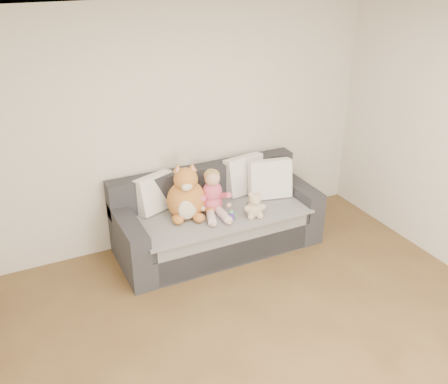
# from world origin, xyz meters

# --- Properties ---
(room_shell) EXTENTS (5.00, 5.00, 5.00)m
(room_shell) POSITION_xyz_m (0.00, 0.42, 1.30)
(room_shell) COLOR brown
(room_shell) RESTS_ON ground
(sofa) EXTENTS (2.20, 0.94, 0.85)m
(sofa) POSITION_xyz_m (0.22, 2.06, 0.31)
(sofa) COLOR #2A2B30
(sofa) RESTS_ON ground
(cushion_left) EXTENTS (0.48, 0.34, 0.41)m
(cushion_left) POSITION_xyz_m (-0.38, 2.31, 0.67)
(cushion_left) COLOR white
(cushion_left) RESTS_ON sofa
(cushion_right_back) EXTENTS (0.50, 0.28, 0.44)m
(cushion_right_back) POSITION_xyz_m (0.68, 2.28, 0.69)
(cushion_right_back) COLOR white
(cushion_right_back) RESTS_ON sofa
(cushion_right_front) EXTENTS (0.51, 0.31, 0.45)m
(cushion_right_front) POSITION_xyz_m (0.88, 2.05, 0.69)
(cushion_right_front) COLOR white
(cushion_right_front) RESTS_ON sofa
(toddler) EXTENTS (0.34, 0.50, 0.49)m
(toddler) POSITION_xyz_m (0.15, 1.99, 0.68)
(toddler) COLOR #C74649
(toddler) RESTS_ON sofa
(plush_cat) EXTENTS (0.48, 0.43, 0.63)m
(plush_cat) POSITION_xyz_m (-0.13, 2.03, 0.70)
(plush_cat) COLOR #A25124
(plush_cat) RESTS_ON sofa
(teddy_bear) EXTENTS (0.23, 0.18, 0.29)m
(teddy_bear) POSITION_xyz_m (0.50, 1.71, 0.59)
(teddy_bear) COLOR #C1B285
(teddy_bear) RESTS_ON sofa
(plush_cow) EXTENTS (0.14, 0.21, 0.17)m
(plush_cow) POSITION_xyz_m (0.54, 1.81, 0.54)
(plush_cow) COLOR white
(plush_cow) RESTS_ON sofa
(sippy_cup) EXTENTS (0.10, 0.08, 0.11)m
(sippy_cup) POSITION_xyz_m (0.26, 1.76, 0.53)
(sippy_cup) COLOR #5C3A9F
(sippy_cup) RESTS_ON sofa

